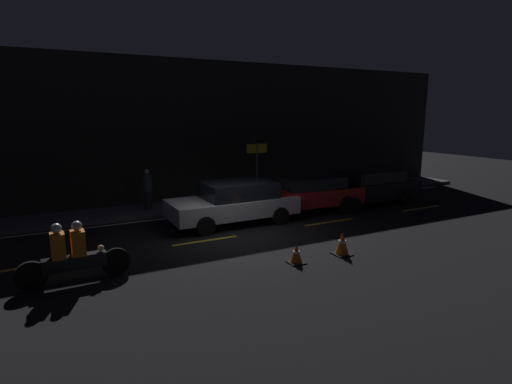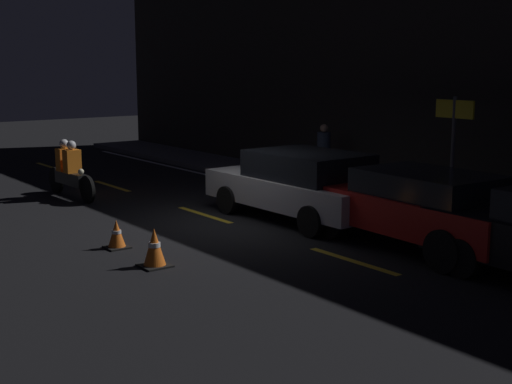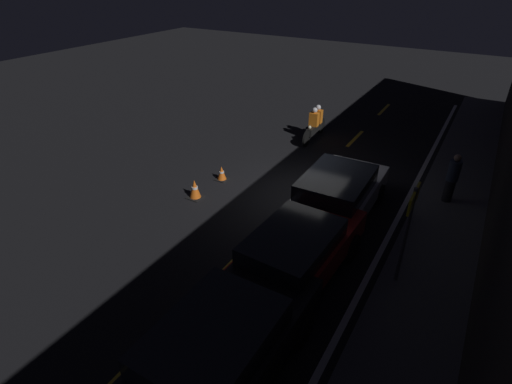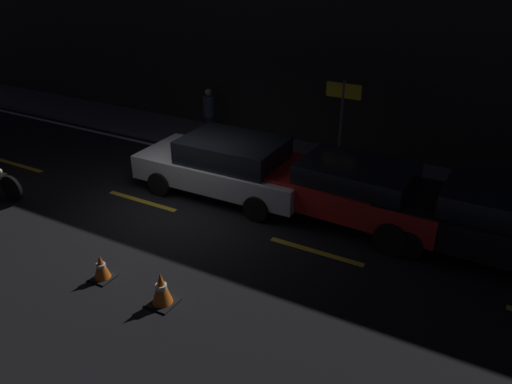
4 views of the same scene
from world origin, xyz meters
name	(u,v)px [view 1 (image 1 of 4)]	position (x,y,z in m)	size (l,w,h in m)	color
ground_plane	(237,236)	(0.00, 0.00, 0.00)	(56.00, 56.00, 0.00)	black
raised_curb	(193,206)	(0.00, 4.26, 0.07)	(28.00, 1.93, 0.15)	#4C4C4F
building_front	(182,132)	(0.00, 5.37, 2.92)	(28.00, 0.30, 5.84)	black
lane_dash_b	(31,267)	(-5.50, 0.00, 0.00)	(2.00, 0.14, 0.01)	gold
lane_dash_c	(206,241)	(-1.00, 0.00, 0.00)	(2.00, 0.14, 0.01)	gold
lane_dash_d	(329,222)	(3.50, 0.00, 0.00)	(2.00, 0.14, 0.01)	gold
lane_dash_e	(421,208)	(8.00, 0.00, 0.00)	(2.00, 0.14, 0.01)	gold
lane_solid_kerb	(203,214)	(0.00, 3.04, 0.00)	(25.20, 0.14, 0.01)	silver
sedan_white	(234,201)	(0.57, 1.41, 0.75)	(4.33, 2.05, 1.42)	silver
taxi_red	(306,193)	(3.55, 1.55, 0.75)	(4.37, 2.02, 1.36)	red
van_black	(366,186)	(6.56, 1.58, 0.75)	(4.40, 2.00, 1.41)	black
motorcycle	(71,255)	(-4.62, -1.50, 0.65)	(2.36, 0.39, 1.39)	black
traffic_cone_near	(296,254)	(0.40, -2.73, 0.24)	(0.40, 0.40, 0.50)	black
traffic_cone_mid	(342,243)	(1.82, -2.75, 0.31)	(0.46, 0.46, 0.63)	black
pedestrian	(148,189)	(-1.77, 4.10, 0.92)	(0.34, 0.34, 1.53)	black
shop_sign	(257,160)	(2.57, 3.64, 1.84)	(0.90, 0.08, 2.40)	#4C4C51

